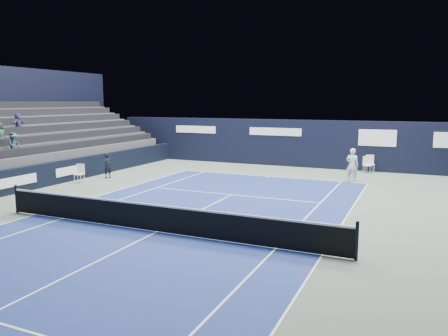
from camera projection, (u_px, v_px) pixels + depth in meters
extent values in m
plane|color=#536256|center=(186.00, 218.00, 16.30)|extent=(48.00, 48.00, 0.00)
cube|color=navy|center=(157.00, 232.00, 14.49)|extent=(10.97, 23.77, 0.01)
cube|color=silver|center=(367.00, 165.00, 26.39)|extent=(0.56, 0.55, 0.04)
cube|color=silver|center=(367.00, 160.00, 26.55)|extent=(0.43, 0.17, 0.53)
cylinder|color=silver|center=(369.00, 169.00, 26.59)|extent=(0.03, 0.03, 0.47)
cylinder|color=silver|center=(363.00, 169.00, 26.62)|extent=(0.03, 0.03, 0.47)
cylinder|color=silver|center=(371.00, 170.00, 26.23)|extent=(0.03, 0.03, 0.47)
cylinder|color=silver|center=(364.00, 170.00, 26.27)|extent=(0.03, 0.03, 0.47)
cube|color=white|center=(367.00, 159.00, 26.56)|extent=(0.37, 0.20, 0.34)
cube|color=white|center=(370.00, 164.00, 26.59)|extent=(0.57, 0.55, 0.05)
cube|color=white|center=(370.00, 159.00, 26.76)|extent=(0.47, 0.15, 0.56)
cylinder|color=white|center=(373.00, 168.00, 26.78)|extent=(0.03, 0.03, 0.50)
cylinder|color=white|center=(366.00, 168.00, 26.85)|extent=(0.03, 0.03, 0.50)
cylinder|color=white|center=(374.00, 169.00, 26.41)|extent=(0.03, 0.03, 0.50)
cylinder|color=white|center=(367.00, 169.00, 26.48)|extent=(0.03, 0.03, 0.50)
cube|color=white|center=(79.00, 174.00, 23.20)|extent=(0.53, 0.51, 0.04)
cube|color=white|center=(81.00, 169.00, 23.36)|extent=(0.44, 0.13, 0.53)
cylinder|color=white|center=(84.00, 178.00, 23.38)|extent=(0.03, 0.03, 0.47)
cylinder|color=white|center=(78.00, 178.00, 23.45)|extent=(0.03, 0.03, 0.47)
cylinder|color=white|center=(81.00, 179.00, 23.03)|extent=(0.03, 0.03, 0.47)
cylinder|color=white|center=(74.00, 179.00, 23.10)|extent=(0.03, 0.03, 0.47)
imported|color=black|center=(108.00, 166.00, 24.68)|extent=(0.46, 0.59, 1.42)
cube|color=white|center=(269.00, 176.00, 25.23)|extent=(10.97, 0.06, 0.00)
cube|color=white|center=(322.00, 255.00, 12.29)|extent=(0.06, 23.77, 0.00)
cube|color=white|center=(35.00, 215.00, 16.70)|extent=(0.06, 23.77, 0.00)
cube|color=white|center=(276.00, 249.00, 12.84)|extent=(0.06, 23.77, 0.00)
cube|color=white|center=(62.00, 218.00, 16.15)|extent=(0.06, 23.77, 0.00)
cube|color=white|center=(232.00, 195.00, 20.28)|extent=(8.23, 0.06, 0.00)
cube|color=white|center=(157.00, 232.00, 14.49)|extent=(0.06, 12.80, 0.00)
cube|color=white|center=(268.00, 177.00, 25.10)|extent=(0.06, 0.30, 0.00)
cylinder|color=black|center=(357.00, 241.00, 11.84)|extent=(0.10, 0.10, 1.10)
cylinder|color=black|center=(17.00, 199.00, 16.98)|extent=(0.10, 0.10, 1.10)
cube|color=black|center=(156.00, 219.00, 14.43)|extent=(12.80, 0.03, 0.86)
cube|color=white|center=(156.00, 205.00, 14.36)|extent=(12.80, 0.05, 0.06)
cube|color=black|center=(291.00, 143.00, 29.17)|extent=(26.00, 0.60, 3.10)
cube|color=silver|center=(195.00, 129.00, 31.58)|extent=(3.20, 0.02, 0.50)
cube|color=silver|center=(275.00, 132.00, 29.17)|extent=(3.60, 0.02, 0.50)
cube|color=silver|center=(377.00, 138.00, 26.59)|extent=(2.20, 0.02, 1.00)
cube|color=black|center=(68.00, 170.00, 23.64)|extent=(0.30, 22.00, 1.20)
cube|color=silver|center=(16.00, 181.00, 20.41)|extent=(0.02, 2.40, 0.45)
cube|color=silver|center=(70.00, 171.00, 23.57)|extent=(0.02, 2.00, 0.45)
cube|color=#464648|center=(72.00, 163.00, 24.75)|extent=(0.90, 16.00, 1.65)
cube|color=#47474A|center=(60.00, 159.00, 25.08)|extent=(0.90, 16.00, 2.10)
cube|color=#464648|center=(48.00, 154.00, 25.40)|extent=(0.90, 16.00, 2.55)
cube|color=#505052|center=(36.00, 149.00, 25.73)|extent=(0.90, 16.00, 3.00)
cube|color=#4C4C4F|center=(25.00, 145.00, 26.06)|extent=(0.90, 16.00, 3.45)
cube|color=#444446|center=(14.00, 141.00, 26.38)|extent=(0.90, 16.00, 3.90)
cube|color=black|center=(71.00, 145.00, 24.59)|extent=(0.63, 15.20, 0.40)
cube|color=black|center=(59.00, 137.00, 24.89)|extent=(0.63, 15.20, 0.40)
cube|color=black|center=(46.00, 129.00, 25.18)|extent=(0.63, 15.20, 0.40)
cube|color=black|center=(34.00, 120.00, 25.47)|extent=(0.63, 15.20, 0.40)
cube|color=black|center=(23.00, 113.00, 25.77)|extent=(0.63, 15.20, 0.40)
cube|color=black|center=(11.00, 105.00, 26.06)|extent=(0.63, 15.20, 0.40)
cube|color=black|center=(3.00, 120.00, 26.50)|extent=(0.60, 18.00, 6.40)
imported|color=#3A3050|center=(13.00, 145.00, 21.05)|extent=(0.57, 0.66, 1.17)
imported|color=#27595C|center=(14.00, 145.00, 21.09)|extent=(0.51, 0.78, 1.14)
imported|color=#2B4837|center=(0.00, 135.00, 21.38)|extent=(0.46, 0.62, 1.17)
imported|color=navy|center=(18.00, 124.00, 23.40)|extent=(0.57, 1.11, 1.14)
imported|color=white|center=(352.00, 165.00, 23.49)|extent=(0.68, 0.46, 1.82)
cylinder|color=black|center=(349.00, 163.00, 23.26)|extent=(0.03, 0.29, 0.13)
torus|color=black|center=(348.00, 162.00, 23.02)|extent=(0.30, 0.13, 0.29)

